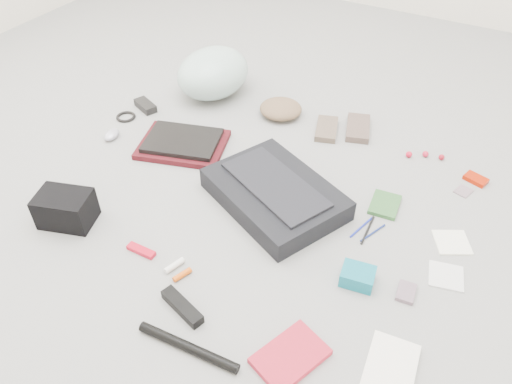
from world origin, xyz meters
The scene contains 33 objects.
ground_plane centered at (0.00, 0.00, 0.00)m, with size 4.00×4.00×0.00m, color gray.
messenger_bag centered at (0.06, 0.03, 0.04)m, with size 0.47×0.33×0.08m, color black.
bag_flap centered at (0.06, 0.03, 0.08)m, with size 0.41×0.18×0.01m, color black.
laptop_sleeve centered at (-0.43, 0.15, 0.01)m, with size 0.34×0.26×0.02m, color #4C0F15.
laptop centered at (-0.43, 0.15, 0.03)m, with size 0.29×0.21×0.02m, color black.
bike_helmet centered at (-0.55, 0.57, 0.11)m, with size 0.29×0.37×0.22m, color silver.
beanie centered at (-0.19, 0.56, 0.03)m, with size 0.19×0.18×0.07m, color brown.
mitten_left centered at (0.04, 0.54, 0.01)m, with size 0.09×0.17×0.03m, color brown.
mitten_right centered at (0.16, 0.61, 0.01)m, with size 0.10×0.19×0.03m, color brown.
power_brick centered at (-0.75, 0.31, 0.02)m, with size 0.12×0.05×0.03m, color black.
cable_coil centered at (-0.78, 0.21, 0.01)m, with size 0.09×0.09×0.01m, color black.
mouse centered at (-0.73, 0.06, 0.02)m, with size 0.05×0.09×0.03m, color #A8A8BC.
camera_bag centered at (-0.52, -0.40, 0.06)m, with size 0.18×0.13×0.12m, color black.
multitool centered at (-0.21, -0.39, 0.01)m, with size 0.10×0.03×0.02m, color #B60C21.
toiletry_tube_white centered at (-0.08, -0.39, 0.01)m, with size 0.02×0.02×0.07m, color silver.
toiletry_tube_orange centered at (-0.03, -0.41, 0.01)m, with size 0.02×0.02×0.06m, color #D7500B.
u_lock centered at (0.04, -0.51, 0.02)m, with size 0.16×0.04×0.03m, color black.
bike_pump centered at (0.13, -0.61, 0.01)m, with size 0.03×0.03×0.30m, color black.
book_red centered at (0.38, -0.50, 0.01)m, with size 0.13×0.19×0.02m, color red.
book_white centered at (0.62, -0.40, 0.01)m, with size 0.13×0.19×0.02m, color white.
notepad centered at (0.41, 0.21, 0.01)m, with size 0.10×0.13×0.02m, color #2E5B2C.
pen_blue centered at (0.38, 0.06, 0.00)m, with size 0.01×0.01×0.13m, color #1926A3.
pen_black centered at (0.40, 0.06, 0.00)m, with size 0.01×0.01×0.14m, color black.
pen_navy centered at (0.42, 0.06, 0.00)m, with size 0.01×0.01×0.12m, color navy.
accordion_wallet centered at (0.44, -0.16, 0.02)m, with size 0.10×0.08×0.05m, color #107892.
card_deck centered at (0.59, -0.14, 0.01)m, with size 0.05×0.08×0.01m, color slate.
napkin_top centered at (0.66, 0.14, 0.00)m, with size 0.11×0.11×0.01m, color white.
napkin_bottom centered at (0.68, -0.01, 0.00)m, with size 0.10×0.10×0.01m, color silver.
lollipop_a centered at (0.40, 0.53, 0.01)m, with size 0.03×0.03×0.03m, color red.
lollipop_b centered at (0.46, 0.57, 0.01)m, with size 0.02×0.02×0.02m, color red.
lollipop_c centered at (0.52, 0.58, 0.01)m, with size 0.02×0.02×0.02m, color #A31322.
altoids_tin centered at (0.67, 0.51, 0.01)m, with size 0.08×0.05×0.02m, color #AB1B03.
stamp_sheet centered at (0.64, 0.43, 0.00)m, with size 0.05×0.06×0.00m, color gray.
Camera 1 is at (0.65, -1.16, 1.22)m, focal length 35.00 mm.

